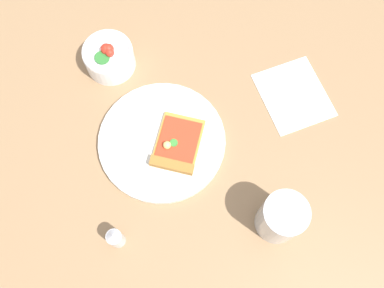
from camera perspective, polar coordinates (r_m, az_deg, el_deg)
name	(u,v)px	position (r m, az deg, el deg)	size (l,w,h in m)	color
ground_plane	(182,140)	(0.89, -1.37, 0.58)	(2.40, 2.40, 0.00)	#93704C
plate	(162,141)	(0.88, -4.14, 0.42)	(0.27, 0.27, 0.01)	silver
pizza_slice_main	(176,147)	(0.86, -2.14, -0.47)	(0.15, 0.13, 0.02)	gold
salad_bowl	(109,57)	(0.96, -11.29, 11.62)	(0.11, 0.11, 0.07)	white
soda_glass	(280,218)	(0.81, 12.02, -9.90)	(0.08, 0.08, 0.11)	silver
paper_napkin	(294,95)	(0.95, 13.76, 6.56)	(0.16, 0.14, 0.00)	white
pepper_shaker	(116,238)	(0.82, -10.43, -12.57)	(0.03, 0.03, 0.07)	silver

